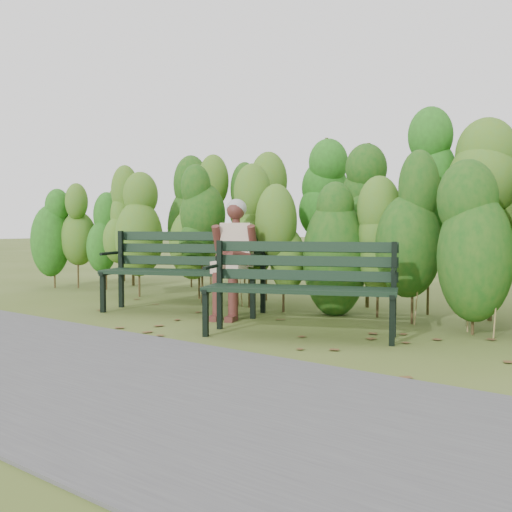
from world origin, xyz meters
The scene contains 7 objects.
ground centered at (0.00, 0.00, 0.00)m, with size 80.00×80.00×0.00m, color #475B1F.
footpath centered at (0.00, -2.20, 0.01)m, with size 60.00×2.50×0.01m, color #474749.
hedge_band centered at (0.00, 1.86, 1.26)m, with size 11.04×1.67×2.42m.
leaf_litter centered at (0.37, 0.05, 0.00)m, with size 5.74×2.01×0.01m.
bench_left centered at (-1.25, 0.51, 0.60)m, with size 2.13×1.41×1.02m.
bench_right centered at (0.80, 0.06, 0.55)m, with size 1.95×1.30×0.93m.
seated_woman centered at (-0.54, 0.60, 0.80)m, with size 0.65×0.86×1.41m.
Camera 1 is at (4.08, -4.87, 1.10)m, focal length 42.00 mm.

